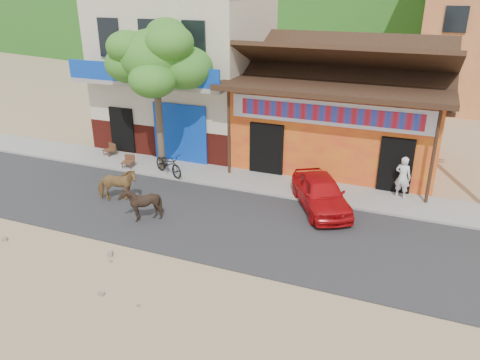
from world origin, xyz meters
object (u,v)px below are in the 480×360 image
(scooter, at_px, (168,164))
(cafe_chair_left, at_px, (109,145))
(cow_tan, at_px, (117,185))
(cafe_chair_right, at_px, (127,157))
(cow_dark, at_px, (141,204))
(tree, at_px, (158,98))
(pedestrian, at_px, (403,177))
(red_car, at_px, (321,193))

(scooter, xyz_separation_m, cafe_chair_left, (-3.67, 1.03, 0.03))
(cow_tan, xyz_separation_m, cafe_chair_left, (-3.13, 3.74, -0.03))
(cafe_chair_right, bearing_deg, cow_dark, -58.29)
(tree, relative_size, pedestrian, 3.85)
(tree, relative_size, cow_dark, 5.00)
(red_car, height_order, scooter, red_car)
(cow_tan, bearing_deg, cow_dark, -149.70)
(tree, distance_m, red_car, 7.49)
(cow_dark, bearing_deg, pedestrian, 125.36)
(tree, xyz_separation_m, cafe_chair_left, (-3.07, 0.53, -2.51))
(scooter, distance_m, pedestrian, 9.01)
(cow_dark, relative_size, cafe_chair_left, 1.23)
(cafe_chair_left, xyz_separation_m, cafe_chair_right, (1.67, -0.98, -0.01))
(cafe_chair_right, bearing_deg, cow_tan, -69.88)
(cow_dark, relative_size, pedestrian, 0.77)
(pedestrian, relative_size, cafe_chair_right, 1.63)
(cow_tan, xyz_separation_m, cow_dark, (1.64, -1.00, -0.00))
(cow_dark, bearing_deg, cafe_chair_left, -131.71)
(tree, bearing_deg, cow_tan, -88.93)
(red_car, height_order, cafe_chair_right, red_car)
(cow_dark, distance_m, scooter, 3.87)
(cow_tan, relative_size, scooter, 0.81)
(tree, distance_m, cow_tan, 4.05)
(scooter, relative_size, cafe_chair_right, 1.82)
(tree, bearing_deg, red_car, -9.19)
(tree, bearing_deg, pedestrian, 4.34)
(cow_tan, bearing_deg, scooter, -39.54)
(red_car, bearing_deg, pedestrian, 6.02)
(cow_dark, height_order, red_car, cow_dark)
(cow_tan, height_order, cow_dark, cow_tan)
(red_car, xyz_separation_m, pedestrian, (2.54, 1.85, 0.26))
(cow_tan, xyz_separation_m, scooter, (0.54, 2.71, -0.06))
(scooter, distance_m, cafe_chair_left, 3.81)
(cow_tan, relative_size, cafe_chair_right, 1.49)
(tree, distance_m, cafe_chair_left, 4.00)
(red_car, relative_size, cafe_chair_left, 3.61)
(cow_dark, xyz_separation_m, scooter, (-1.10, 3.71, -0.06))
(tree, distance_m, pedestrian, 9.80)
(red_car, xyz_separation_m, cafe_chair_right, (-8.38, 0.68, -0.04))
(tree, xyz_separation_m, scooter, (0.60, -0.50, -2.54))
(pedestrian, distance_m, cafe_chair_right, 10.98)
(red_car, height_order, cafe_chair_left, red_car)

